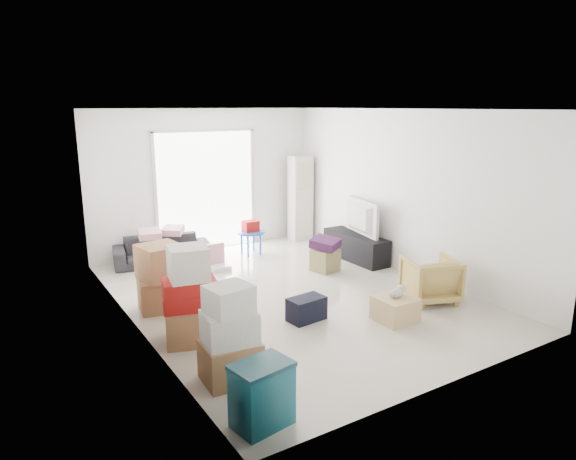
# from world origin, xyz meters

# --- Properties ---
(room_shell) EXTENTS (4.98, 6.48, 3.18)m
(room_shell) POSITION_xyz_m (0.00, 0.00, 1.35)
(room_shell) COLOR beige
(room_shell) RESTS_ON ground
(sliding_door) EXTENTS (2.10, 0.04, 2.33)m
(sliding_door) POSITION_xyz_m (0.00, 2.98, 1.24)
(sliding_door) COLOR white
(sliding_door) RESTS_ON room_shell
(ac_tower) EXTENTS (0.45, 0.30, 1.75)m
(ac_tower) POSITION_xyz_m (1.95, 2.65, 0.88)
(ac_tower) COLOR beige
(ac_tower) RESTS_ON room_shell
(tv_console) EXTENTS (0.43, 1.43, 0.48)m
(tv_console) POSITION_xyz_m (2.00, 0.88, 0.24)
(tv_console) COLOR black
(tv_console) RESTS_ON room_shell
(television) EXTENTS (0.82, 1.18, 0.14)m
(television) POSITION_xyz_m (2.00, 0.88, 0.55)
(television) COLOR black
(television) RESTS_ON tv_console
(sofa) EXTENTS (1.74, 0.81, 0.65)m
(sofa) POSITION_xyz_m (-1.08, 2.50, 0.33)
(sofa) COLOR #242429
(sofa) RESTS_ON room_shell
(pillow_left) EXTENTS (0.40, 0.34, 0.11)m
(pillow_left) POSITION_xyz_m (-1.30, 2.49, 0.71)
(pillow_left) COLOR #BB8896
(pillow_left) RESTS_ON sofa
(pillow_right) EXTENTS (0.42, 0.41, 0.11)m
(pillow_right) POSITION_xyz_m (-0.86, 2.54, 0.71)
(pillow_right) COLOR #BB8896
(pillow_right) RESTS_ON sofa
(armchair) EXTENTS (0.87, 0.84, 0.71)m
(armchair) POSITION_xyz_m (1.61, -1.28, 0.35)
(armchair) COLOR tan
(armchair) RESTS_ON room_shell
(storage_bins) EXTENTS (0.56, 0.44, 0.59)m
(storage_bins) POSITION_xyz_m (-1.90, -2.61, 0.30)
(storage_bins) COLOR #115464
(storage_bins) RESTS_ON room_shell
(box_stack_a) EXTENTS (0.59, 0.50, 1.03)m
(box_stack_a) POSITION_xyz_m (-1.80, -1.77, 0.46)
(box_stack_a) COLOR #996645
(box_stack_a) RESTS_ON room_shell
(box_stack_b) EXTENTS (0.73, 0.73, 1.17)m
(box_stack_b) POSITION_xyz_m (-1.80, -0.69, 0.51)
(box_stack_b) COLOR #996645
(box_stack_b) RESTS_ON room_shell
(box_stack_c) EXTENTS (0.68, 0.60, 0.92)m
(box_stack_c) POSITION_xyz_m (-1.77, 0.46, 0.45)
(box_stack_c) COLOR #996645
(box_stack_c) RESTS_ON room_shell
(loose_box) EXTENTS (0.46, 0.46, 0.32)m
(loose_box) POSITION_xyz_m (-1.37, 0.05, 0.16)
(loose_box) COLOR #996645
(loose_box) RESTS_ON room_shell
(duffel_bag) EXTENTS (0.51, 0.34, 0.31)m
(duffel_bag) POSITION_xyz_m (-0.29, -0.92, 0.16)
(duffel_bag) COLOR black
(duffel_bag) RESTS_ON room_shell
(ottoman) EXTENTS (0.45, 0.45, 0.38)m
(ottoman) POSITION_xyz_m (1.13, 0.63, 0.19)
(ottoman) COLOR #908654
(ottoman) RESTS_ON room_shell
(blanket) EXTENTS (0.58, 0.58, 0.14)m
(blanket) POSITION_xyz_m (1.13, 0.63, 0.45)
(blanket) COLOR #401B44
(blanket) RESTS_ON ottoman
(kids_table) EXTENTS (0.53, 0.53, 0.65)m
(kids_table) POSITION_xyz_m (0.53, 2.18, 0.47)
(kids_table) COLOR blue
(kids_table) RESTS_ON room_shell
(toy_walker) EXTENTS (0.34, 0.30, 0.45)m
(toy_walker) POSITION_xyz_m (-0.39, 1.66, 0.12)
(toy_walker) COLOR silver
(toy_walker) RESTS_ON room_shell
(wood_crate) EXTENTS (0.48, 0.48, 0.32)m
(wood_crate) POSITION_xyz_m (0.69, -1.54, 0.16)
(wood_crate) COLOR #D9B07D
(wood_crate) RESTS_ON room_shell
(plush_bunny) EXTENTS (0.29, 0.16, 0.14)m
(plush_bunny) POSITION_xyz_m (0.72, -1.53, 0.38)
(plush_bunny) COLOR #B2ADA8
(plush_bunny) RESTS_ON wood_crate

